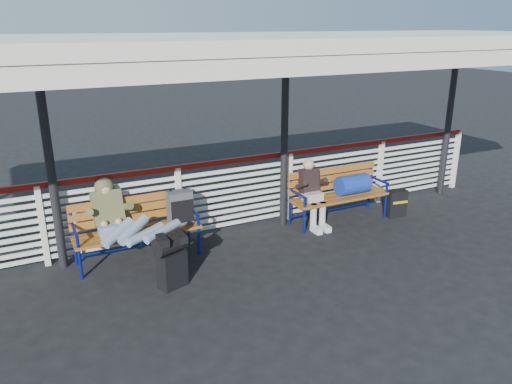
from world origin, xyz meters
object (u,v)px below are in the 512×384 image
traveler_man (131,226)px  companion_person (312,193)px  bench_left (152,217)px  bench_right (345,187)px  suitcase_side (396,203)px  luggage_stack (172,259)px

traveler_man → companion_person: 3.12m
bench_left → companion_person: size_ratio=1.57×
traveler_man → bench_left: bearing=41.7°
bench_right → suitcase_side: (0.92, -0.30, -0.35)m
companion_person → suitcase_side: (1.60, -0.30, -0.35)m
bench_left → suitcase_side: bench_left is taller
luggage_stack → suitcase_side: luggage_stack is taller
companion_person → bench_left: bearing=178.4°
luggage_stack → bench_right: bearing=-4.2°
luggage_stack → suitcase_side: bearing=-11.2°
luggage_stack → suitcase_side: (4.36, 0.65, -0.16)m
luggage_stack → bench_left: (0.04, 1.03, 0.21)m
bench_left → bench_right: bench_left is taller
suitcase_side → traveler_man: bearing=-172.8°
companion_person → suitcase_side: companion_person is taller
companion_person → suitcase_side: bearing=-10.5°
traveler_man → suitcase_side: traveler_man is taller
bench_left → companion_person: bearing=-1.6°
traveler_man → suitcase_side: size_ratio=3.36×
luggage_stack → companion_person: companion_person is taller
luggage_stack → traveler_man: size_ratio=0.45×
traveler_man → bench_right: bearing=4.1°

